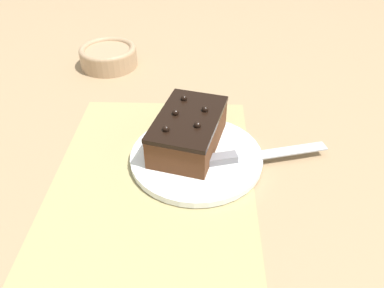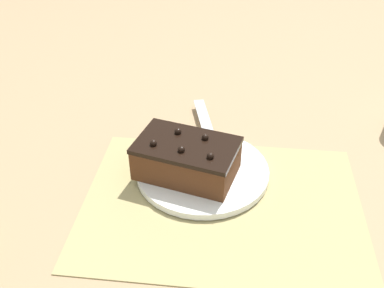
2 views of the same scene
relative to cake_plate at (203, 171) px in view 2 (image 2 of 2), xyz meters
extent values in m
plane|color=#9E7F5B|center=(-0.04, 0.07, -0.01)|extent=(3.00, 3.00, 0.00)
cube|color=tan|center=(-0.04, 0.07, -0.01)|extent=(0.46, 0.34, 0.00)
cylinder|color=white|center=(0.00, 0.00, 0.00)|extent=(0.24, 0.24, 0.01)
cube|color=#512D19|center=(0.03, 0.02, 0.03)|extent=(0.19, 0.14, 0.06)
cube|color=black|center=(0.03, 0.02, 0.07)|extent=(0.19, 0.14, 0.01)
sphere|color=black|center=(-0.02, 0.05, 0.07)|extent=(0.01, 0.01, 0.01)
sphere|color=black|center=(0.00, 0.00, 0.07)|extent=(0.01, 0.01, 0.01)
sphere|color=black|center=(0.03, 0.04, 0.07)|extent=(0.01, 0.01, 0.01)
sphere|color=black|center=(0.05, -0.01, 0.07)|extent=(0.01, 0.01, 0.01)
sphere|color=black|center=(0.08, 0.03, 0.07)|extent=(0.01, 0.01, 0.01)
cube|color=slate|center=(-0.02, -0.03, 0.01)|extent=(0.04, 0.08, 0.01)
cube|color=#B7BABF|center=(0.01, -0.15, 0.01)|extent=(0.06, 0.17, 0.00)
camera|label=1|loc=(-0.51, -0.01, 0.43)|focal=35.00mm
camera|label=2|loc=(-0.05, 0.62, 0.51)|focal=42.00mm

